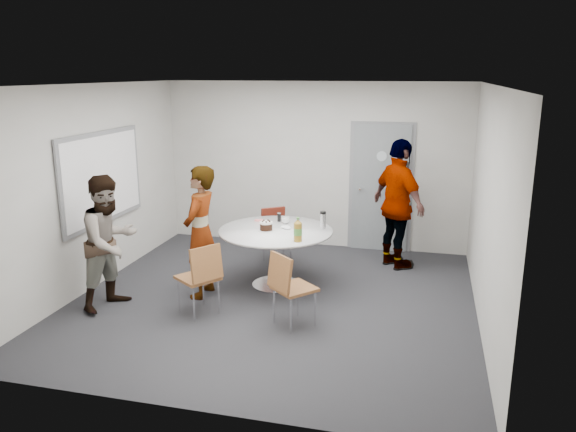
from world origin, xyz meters
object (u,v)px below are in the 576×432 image
(door, at_px, (381,188))
(whiteboard, at_px, (103,178))
(chair_near_left, at_px, (202,273))
(person_main, at_px, (201,232))
(person_right, at_px, (398,205))
(table, at_px, (277,238))
(chair_near_right, at_px, (288,283))
(person_left, at_px, (110,242))
(chair_far, at_px, (275,230))

(door, xyz_separation_m, whiteboard, (-3.56, -2.28, 0.42))
(chair_near_left, distance_m, person_main, 0.73)
(chair_near_left, relative_size, person_main, 0.52)
(whiteboard, bearing_deg, person_right, 20.72)
(whiteboard, height_order, table, whiteboard)
(person_right, bearing_deg, door, -16.77)
(chair_near_right, xyz_separation_m, person_left, (-2.25, 0.05, 0.29))
(chair_near_right, relative_size, person_main, 0.51)
(person_main, bearing_deg, chair_far, 160.36)
(person_right, bearing_deg, chair_near_right, 116.70)
(whiteboard, bearing_deg, chair_near_left, -25.93)
(person_main, distance_m, person_left, 1.11)
(door, distance_m, person_left, 4.33)
(door, bearing_deg, person_main, -129.02)
(chair_near_left, bearing_deg, person_left, 125.01)
(whiteboard, relative_size, person_right, 0.99)
(person_main, relative_size, person_right, 0.89)
(chair_near_right, distance_m, chair_far, 2.30)
(chair_near_left, relative_size, person_left, 0.54)
(chair_near_left, bearing_deg, whiteboard, 99.44)
(chair_near_left, relative_size, chair_near_right, 1.01)
(table, relative_size, person_left, 0.92)
(chair_near_right, height_order, chair_far, chair_near_right)
(door, xyz_separation_m, chair_near_left, (-1.80, -3.14, -0.48))
(door, bearing_deg, chair_near_right, -103.04)
(chair_far, bearing_deg, chair_near_right, 74.59)
(table, xyz_separation_m, person_right, (1.52, 1.18, 0.27))
(person_main, xyz_separation_m, person_right, (2.38, 1.72, 0.10))
(chair_far, relative_size, person_main, 0.49)
(person_right, bearing_deg, whiteboard, 71.67)
(person_right, bearing_deg, chair_near_left, 98.50)
(person_main, bearing_deg, chair_near_right, 64.62)
(door, distance_m, person_main, 3.27)
(chair_near_left, xyz_separation_m, person_main, (-0.25, 0.60, 0.31))
(chair_near_right, relative_size, person_left, 0.53)
(chair_far, bearing_deg, person_left, 20.25)
(whiteboard, bearing_deg, person_left, -56.09)
(whiteboard, height_order, person_main, whiteboard)
(table, height_order, person_main, person_main)
(door, bearing_deg, chair_far, -145.86)
(chair_near_right, bearing_deg, chair_near_left, -141.03)
(person_main, height_order, person_left, person_main)
(table, distance_m, person_right, 1.94)
(door, xyz_separation_m, chair_far, (-1.49, -1.01, -0.52))
(person_right, bearing_deg, chair_far, 57.15)
(table, xyz_separation_m, chair_far, (-0.30, 0.98, -0.18))
(chair_near_left, bearing_deg, door, 5.54)
(table, xyz_separation_m, chair_near_left, (-0.61, -1.15, -0.14))
(chair_near_right, xyz_separation_m, chair_far, (-0.75, 2.17, -0.03))
(chair_far, xyz_separation_m, person_left, (-1.50, -2.12, 0.32))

